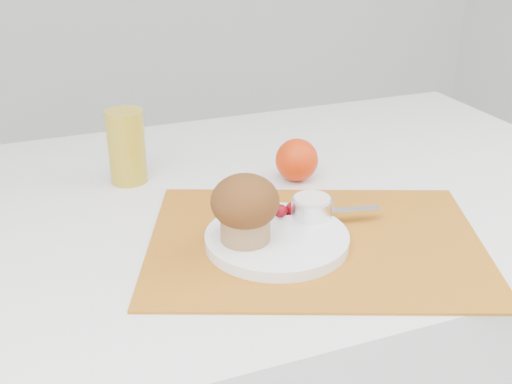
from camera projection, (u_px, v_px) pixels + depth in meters
name	position (u px, v px, depth m)	size (l,w,h in m)	color
table	(276.00, 369.00, 1.23)	(1.20, 0.80, 0.75)	white
placemat	(315.00, 242.00, 0.91)	(0.47, 0.34, 0.00)	#B56819
plate	(277.00, 239.00, 0.89)	(0.20, 0.20, 0.02)	white
ramekin	(312.00, 208.00, 0.94)	(0.06, 0.06, 0.03)	white
cream	(312.00, 199.00, 0.93)	(0.05, 0.05, 0.01)	white
raspberry_near	(280.00, 211.00, 0.93)	(0.02, 0.02, 0.02)	#560209
raspberry_far	(292.00, 208.00, 0.94)	(0.02, 0.02, 0.02)	#5B0209
butter_knife	(321.00, 212.00, 0.95)	(0.18, 0.01, 0.00)	silver
orange	(297.00, 160.00, 1.09)	(0.07, 0.07, 0.07)	red
juice_glass	(127.00, 147.00, 1.08)	(0.06, 0.06, 0.13)	gold
muffin	(245.00, 207.00, 0.86)	(0.09, 0.09, 0.09)	#AC8353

